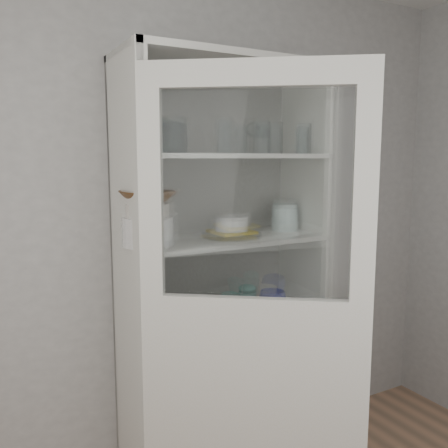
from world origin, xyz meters
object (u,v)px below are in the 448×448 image
pantry_cabinet (218,297)px  cream_dish (185,395)px  mug_blue (272,301)px  teal_jar (247,299)px  white_ramekin (232,223)px  goblet_0 (162,133)px  glass_platter (232,235)px  goblet_2 (254,136)px  tin_box (257,375)px  measuring_cups (191,324)px  cupboard_door (254,353)px  plate_stack_front (148,231)px  goblet_3 (261,138)px  cream_bowl (147,210)px  yellow_trivet (232,232)px  goblet_1 (176,136)px  mug_white (266,309)px  plate_stack_back (142,230)px  mug_teal (230,302)px  grey_bowl_stack (285,217)px  terracotta_bowl (147,197)px  white_canister (144,315)px

pantry_cabinet → cream_dish: pantry_cabinet is taller
pantry_cabinet → mug_blue: pantry_cabinet is taller
mug_blue → teal_jar: size_ratio=1.20×
pantry_cabinet → white_ramekin: size_ratio=13.02×
goblet_0 → glass_platter: 0.59m
goblet_2 → glass_platter: (-0.19, -0.11, -0.48)m
goblet_0 → tin_box: size_ratio=0.91×
measuring_cups → cupboard_door: bearing=-77.7°
plate_stack_front → white_ramekin: size_ratio=1.38×
cupboard_door → goblet_3: 1.13m
goblet_0 → measuring_cups: goblet_0 is taller
pantry_cabinet → teal_jar: pantry_cabinet is taller
cream_bowl → yellow_trivet: size_ratio=1.00×
goblet_1 → glass_platter: size_ratio=0.55×
goblet_2 → mug_white: (-0.07, -0.23, -0.84)m
plate_stack_back → pantry_cabinet: bearing=-11.5°
plate_stack_front → mug_blue: plate_stack_front is taller
plate_stack_front → yellow_trivet: (0.44, 0.04, -0.04)m
cupboard_door → mug_white: 0.46m
cream_dish → goblet_3: bearing=11.4°
pantry_cabinet → mug_white: size_ratio=20.55×
yellow_trivet → cream_dish: bearing=176.4°
goblet_2 → mug_white: size_ratio=1.76×
mug_blue → mug_teal: (-0.18, 0.12, -0.01)m
cream_dish → tin_box: size_ratio=1.02×
plate_stack_back → yellow_trivet: (0.40, -0.16, -0.02)m
pantry_cabinet → cupboard_door: 0.57m
yellow_trivet → cream_bowl: bearing=-175.3°
plate_stack_back → tin_box: 1.00m
tin_box → yellow_trivet: bearing=-170.6°
yellow_trivet → grey_bowl_stack: 0.35m
goblet_3 → pantry_cabinet: bearing=-172.9°
terracotta_bowl → cupboard_door: bearing=-57.6°
pantry_cabinet → measuring_cups: pantry_cabinet is taller
plate_stack_back → measuring_cups: (0.15, -0.23, -0.42)m
white_canister → plate_stack_front: bearing=-90.0°
cream_bowl → mug_white: cream_bowl is taller
mug_teal → measuring_cups: size_ratio=0.95×
cupboard_door → grey_bowl_stack: (0.51, 0.51, 0.46)m
cupboard_door → goblet_2: 1.11m
goblet_3 → tin_box: (-0.07, -0.09, -1.25)m
terracotta_bowl → white_ramekin: terracotta_bowl is taller
teal_jar → yellow_trivet: bearing=-158.7°
goblet_1 → teal_jar: size_ratio=1.45×
white_ramekin → grey_bowl_stack: 0.35m
cupboard_door → cream_dish: 0.62m
grey_bowl_stack → plate_stack_back: bearing=171.0°
cream_bowl → mug_blue: cream_bowl is taller
yellow_trivet → goblet_2: bearing=30.1°
terracotta_bowl → tin_box: size_ratio=1.12×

